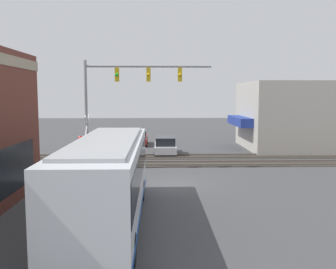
% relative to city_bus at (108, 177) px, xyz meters
% --- Properties ---
extents(ground_plane, '(120.00, 120.00, 0.00)m').
position_rel_city_bus_xyz_m(ground_plane, '(6.66, -2.80, -1.88)').
color(ground_plane, '#424244').
extents(shop_building, '(8.79, 9.39, 6.27)m').
position_rel_city_bus_xyz_m(shop_building, '(20.70, -14.36, 1.24)').
color(shop_building, '#B2ADA3').
rests_on(shop_building, ground).
extents(city_bus, '(10.93, 2.59, 3.42)m').
position_rel_city_bus_xyz_m(city_bus, '(0.00, 0.00, 0.00)').
color(city_bus, silver).
rests_on(city_bus, ground).
extents(traffic_signal_gantry, '(0.42, 8.45, 7.36)m').
position_rel_city_bus_xyz_m(traffic_signal_gantry, '(10.71, 0.28, 3.61)').
color(traffic_signal_gantry, gray).
rests_on(traffic_signal_gantry, ground).
extents(crossing_signal, '(1.41, 1.18, 3.81)m').
position_rel_city_bus_xyz_m(crossing_signal, '(9.86, 2.61, 0.41)').
color(crossing_signal, gray).
rests_on(crossing_signal, ground).
extents(rail_track_near, '(2.60, 60.00, 0.15)m').
position_rel_city_bus_xyz_m(rail_track_near, '(12.66, -2.80, -1.85)').
color(rail_track_near, '#332D28').
rests_on(rail_track_near, ground).
extents(rail_track_far, '(2.60, 60.00, 0.15)m').
position_rel_city_bus_xyz_m(rail_track_far, '(15.86, -2.80, -1.85)').
color(rail_track_far, '#332D28').
rests_on(rail_track_far, ground).
extents(parked_car_silver, '(4.37, 1.82, 1.51)m').
position_rel_city_bus_xyz_m(parked_car_silver, '(17.27, -2.60, -1.18)').
color(parked_car_silver, '#B7B7BC').
rests_on(parked_car_silver, ground).
extents(parked_car_red, '(4.29, 1.82, 1.46)m').
position_rel_city_bus_xyz_m(parked_car_red, '(23.29, -0.00, -1.21)').
color(parked_car_red, '#B21E19').
rests_on(parked_car_red, ground).
extents(pedestrian_at_crossing, '(0.34, 0.34, 1.77)m').
position_rel_city_bus_xyz_m(pedestrian_at_crossing, '(9.20, 1.64, -0.97)').
color(pedestrian_at_crossing, '#2D3351').
rests_on(pedestrian_at_crossing, ground).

